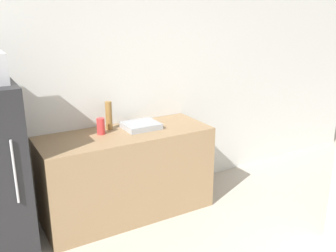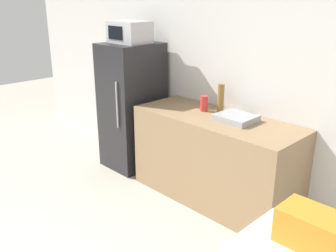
# 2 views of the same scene
# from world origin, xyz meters

# --- Properties ---
(wall_back) EXTENTS (8.00, 0.06, 2.60)m
(wall_back) POSITION_xyz_m (0.00, 3.16, 1.30)
(wall_back) COLOR silver
(wall_back) RESTS_ON ground_plane
(refrigerator) EXTENTS (0.58, 0.70, 1.56)m
(refrigerator) POSITION_xyz_m (-1.24, 2.75, 0.78)
(refrigerator) COLOR #232326
(refrigerator) RESTS_ON ground_plane
(microwave) EXTENTS (0.47, 0.35, 0.25)m
(microwave) POSITION_xyz_m (-1.24, 2.74, 1.68)
(microwave) COLOR #BCBCC1
(microwave) RESTS_ON refrigerator
(counter) EXTENTS (1.79, 0.69, 0.92)m
(counter) POSITION_xyz_m (0.06, 2.79, 0.46)
(counter) COLOR #937551
(counter) RESTS_ON ground_plane
(sink_basin) EXTENTS (0.37, 0.32, 0.06)m
(sink_basin) POSITION_xyz_m (0.26, 2.84, 0.95)
(sink_basin) COLOR #9EA3A8
(sink_basin) RESTS_ON counter
(bottle_tall) EXTENTS (0.07, 0.07, 0.30)m
(bottle_tall) POSITION_xyz_m (-0.04, 2.98, 1.07)
(bottle_tall) COLOR olive
(bottle_tall) RESTS_ON counter
(bottle_short) EXTENTS (0.08, 0.08, 0.17)m
(bottle_short) POSITION_xyz_m (-0.18, 2.86, 1.01)
(bottle_short) COLOR red
(bottle_short) RESTS_ON counter
(basket) EXTENTS (0.28, 0.17, 0.15)m
(basket) POSITION_xyz_m (1.78, 1.24, 1.20)
(basket) COLOR orange
(basket) RESTS_ON shelf_cabinet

